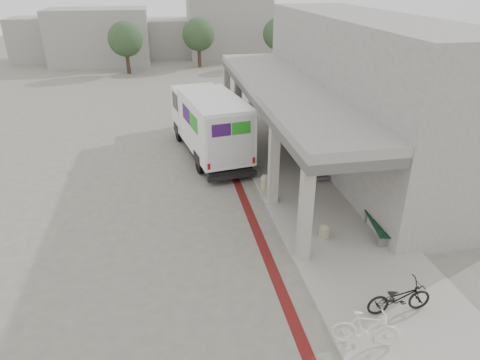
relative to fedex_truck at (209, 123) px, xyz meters
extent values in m
plane|color=#6C675C|center=(-0.19, -6.32, -1.76)|extent=(120.00, 120.00, 0.00)
cube|color=#5B1412|center=(0.81, -4.32, -1.75)|extent=(0.35, 40.00, 0.01)
cube|color=gray|center=(3.81, -6.32, -1.70)|extent=(4.40, 28.00, 0.12)
cube|color=gray|center=(7.16, -1.82, 1.74)|extent=(4.30, 17.00, 7.00)
cube|color=#565351|center=(3.41, -1.82, 1.74)|extent=(3.40, 16.90, 0.35)
cube|color=gray|center=(3.41, -1.82, 2.09)|extent=(3.40, 16.90, 0.35)
cube|color=gray|center=(-8.19, 27.68, 0.99)|extent=(10.00, 6.00, 5.50)
cube|color=gray|center=(-1.19, 31.68, 0.24)|extent=(8.00, 6.00, 4.00)
cube|color=gray|center=(5.81, 29.68, 1.49)|extent=(9.00, 6.00, 6.50)
cube|color=gray|center=(-14.19, 30.68, 0.49)|extent=(7.00, 5.00, 4.50)
cylinder|color=#38281C|center=(-5.19, 21.68, -0.56)|extent=(0.36, 0.36, 2.40)
sphere|color=#273A21|center=(-5.19, 21.68, 1.44)|extent=(3.20, 3.20, 3.20)
cylinder|color=#38281C|center=(1.81, 23.68, -0.56)|extent=(0.36, 0.36, 2.40)
sphere|color=#273A21|center=(1.81, 23.68, 1.44)|extent=(3.20, 3.20, 3.20)
cylinder|color=#38281C|center=(9.81, 22.68, -0.56)|extent=(0.36, 0.36, 2.40)
sphere|color=#273A21|center=(9.81, 22.68, 1.44)|extent=(3.20, 3.20, 3.20)
cube|color=black|center=(0.01, -0.04, -1.35)|extent=(3.24, 7.36, 0.30)
cube|color=white|center=(0.15, -0.94, 0.22)|extent=(3.25, 5.61, 2.64)
cube|color=white|center=(-0.41, 2.52, 0.07)|extent=(2.72, 2.30, 2.34)
cube|color=white|center=(-0.58, 3.58, -0.79)|extent=(2.30, 0.96, 0.81)
cube|color=black|center=(-0.54, 3.33, 0.63)|extent=(2.29, 0.85, 1.07)
cube|color=black|center=(0.59, -3.65, -1.40)|extent=(2.35, 0.62, 0.18)
cube|color=#391357|center=(-1.17, -0.43, 0.68)|extent=(0.25, 1.41, 0.76)
cube|color=#209421|center=(-0.93, -1.94, 0.68)|extent=(0.25, 1.41, 0.76)
cube|color=#391357|center=(0.13, -3.65, 0.83)|extent=(0.86, 0.17, 0.56)
cube|color=#209421|center=(1.03, -3.50, 0.83)|extent=(0.86, 0.17, 0.56)
cylinder|color=black|center=(-1.47, 2.40, -1.30)|extent=(0.43, 0.95, 0.91)
cylinder|color=black|center=(0.64, 2.74, -1.30)|extent=(0.43, 0.95, 0.91)
cylinder|color=black|center=(-0.72, -2.21, -1.30)|extent=(0.43, 0.95, 0.91)
cylinder|color=black|center=(1.39, -1.87, -1.30)|extent=(0.43, 0.95, 0.91)
cube|color=gray|center=(4.88, -9.75, -1.43)|extent=(0.42, 0.15, 0.41)
cube|color=gray|center=(5.15, -8.15, -1.43)|extent=(0.42, 0.15, 0.41)
cube|color=#11351D|center=(4.87, -8.92, -1.21)|extent=(0.44, 1.93, 0.05)
cube|color=#11351D|center=(5.01, -8.95, -1.21)|extent=(0.44, 1.93, 0.05)
cube|color=#11351D|center=(5.16, -8.97, -1.21)|extent=(0.44, 1.93, 0.05)
cylinder|color=gray|center=(3.06, -8.81, -1.46)|extent=(0.36, 0.36, 0.36)
sphere|color=gray|center=(3.06, -8.81, -1.28)|extent=(0.36, 0.36, 0.36)
cylinder|color=tan|center=(1.91, -4.58, -1.43)|extent=(0.42, 0.42, 0.42)
sphere|color=tan|center=(1.91, -4.58, -1.22)|extent=(0.42, 0.42, 0.42)
cube|color=slate|center=(4.49, -3.62, -1.19)|extent=(0.44, 0.57, 0.91)
imported|color=black|center=(3.74, -12.74, -1.15)|extent=(1.87, 0.65, 0.98)
imported|color=silver|center=(2.31, -13.69, -1.11)|extent=(1.81, 0.98, 1.05)
camera|label=1|loc=(-2.28, -21.00, 6.91)|focal=32.00mm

